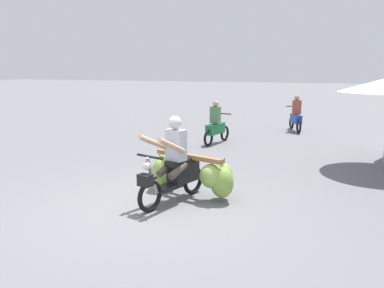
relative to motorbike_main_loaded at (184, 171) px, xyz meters
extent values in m
plane|color=slate|center=(-0.24, -0.79, -0.49)|extent=(120.00, 120.00, 0.00)
torus|color=black|center=(-0.25, -0.97, -0.21)|extent=(0.24, 0.56, 0.56)
torus|color=black|center=(0.11, 0.17, -0.21)|extent=(0.24, 0.56, 0.56)
cube|color=black|center=(-0.10, -0.50, -0.17)|extent=(0.40, 0.61, 0.08)
cube|color=black|center=(0.02, -0.12, 0.01)|extent=(0.46, 0.69, 0.36)
cube|color=black|center=(0.00, -0.19, 0.23)|extent=(0.43, 0.65, 0.10)
cylinder|color=gray|center=(-0.23, -0.92, 0.13)|extent=(0.15, 0.29, 0.69)
cylinder|color=black|center=(-0.24, -0.95, 0.47)|extent=(0.55, 0.21, 0.04)
sphere|color=silver|center=(-0.27, -1.03, 0.33)|extent=(0.14, 0.14, 0.14)
cube|color=black|center=(-0.28, -1.07, 0.09)|extent=(0.28, 0.22, 0.20)
cube|color=black|center=(-0.25, -0.97, 0.09)|extent=(0.18, 0.30, 0.04)
cube|color=olive|center=(0.07, 0.03, 0.29)|extent=(1.46, 0.54, 0.08)
cube|color=olive|center=(0.12, 0.20, 0.26)|extent=(1.31, 0.48, 0.06)
ellipsoid|color=#89AD4C|center=(0.75, 0.11, -0.08)|extent=(0.36, 0.33, 0.54)
cylinder|color=#998459|center=(0.75, 0.11, 0.23)|extent=(0.02, 0.02, 0.13)
ellipsoid|color=olive|center=(-0.43, 0.21, -0.09)|extent=(0.52, 0.50, 0.54)
cylinder|color=#998459|center=(-0.43, 0.21, 0.22)|extent=(0.02, 0.02, 0.15)
ellipsoid|color=#7DA140|center=(-0.45, 0.48, -0.09)|extent=(0.51, 0.49, 0.63)
cylinder|color=#998459|center=(-0.45, 0.48, 0.25)|extent=(0.02, 0.02, 0.10)
ellipsoid|color=#8DB150|center=(0.58, -0.11, -0.01)|extent=(0.58, 0.56, 0.45)
cylinder|color=#998459|center=(0.58, -0.11, 0.24)|extent=(0.02, 0.02, 0.12)
ellipsoid|color=#89AD4C|center=(-0.58, 0.15, -0.15)|extent=(0.48, 0.47, 0.63)
cylinder|color=#998459|center=(-0.58, 0.15, 0.22)|extent=(0.02, 0.02, 0.16)
ellipsoid|color=#86A948|center=(-0.57, 0.33, -0.03)|extent=(0.56, 0.55, 0.47)
cylinder|color=#998459|center=(-0.57, 0.33, 0.24)|extent=(0.02, 0.02, 0.12)
ellipsoid|color=#7FA242|center=(0.76, -0.09, -0.11)|extent=(0.59, 0.57, 0.58)
cylinder|color=#998459|center=(0.76, -0.09, 0.22)|extent=(0.02, 0.02, 0.15)
cube|color=#B2B7C6|center=(-0.04, -0.31, 0.56)|extent=(0.39, 0.31, 0.56)
sphere|color=silver|center=(-0.04, -0.33, 0.97)|extent=(0.24, 0.24, 0.24)
cylinder|color=tan|center=(0.05, -0.69, 0.62)|extent=(0.25, 0.72, 0.39)
cylinder|color=tan|center=(-0.33, -0.57, 0.62)|extent=(0.35, 0.70, 0.39)
cylinder|color=#4C4238|center=(0.06, -0.46, 0.13)|extent=(0.26, 0.46, 0.27)
cylinder|color=#4C4238|center=(-0.21, -0.38, 0.13)|extent=(0.26, 0.46, 0.27)
torus|color=black|center=(-0.82, 5.77, -0.23)|extent=(0.18, 0.53, 0.52)
torus|color=black|center=(-1.05, 4.69, -0.23)|extent=(0.18, 0.53, 0.52)
cube|color=#196638|center=(-0.96, 5.13, 0.01)|extent=(0.42, 0.93, 0.32)
cylinder|color=black|center=(-0.83, 5.72, 0.43)|extent=(0.50, 0.14, 0.04)
cube|color=#4C7F51|center=(-0.96, 5.11, 0.46)|extent=(0.33, 0.26, 0.52)
sphere|color=tan|center=(-0.96, 5.13, 0.81)|extent=(0.20, 0.20, 0.20)
torus|color=black|center=(0.98, 9.19, -0.23)|extent=(0.25, 0.52, 0.52)
torus|color=black|center=(1.36, 8.16, -0.23)|extent=(0.25, 0.52, 0.52)
cube|color=navy|center=(1.21, 8.58, 0.01)|extent=(0.53, 0.93, 0.32)
cylinder|color=black|center=(1.00, 9.14, 0.43)|extent=(0.48, 0.21, 0.04)
cube|color=#994738|center=(1.21, 8.56, 0.46)|extent=(0.35, 0.29, 0.52)
sphere|color=tan|center=(1.21, 8.58, 0.81)|extent=(0.20, 0.20, 0.20)
camera|label=1|loc=(2.61, -6.60, 1.92)|focal=36.30mm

